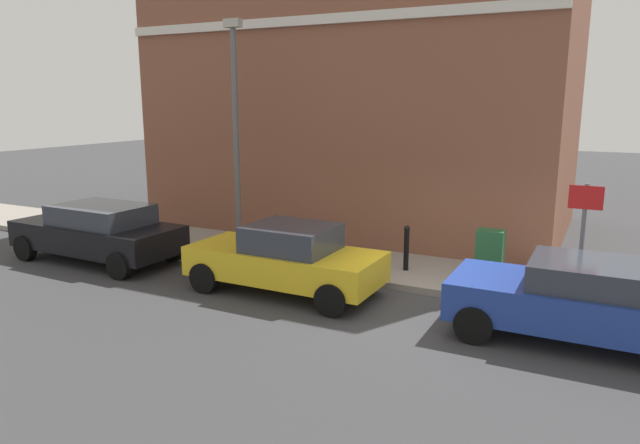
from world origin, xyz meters
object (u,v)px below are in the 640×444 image
at_px(car_yellow, 286,258).
at_px(bollard_near_cabinet, 406,247).
at_px(street_sign, 583,226).
at_px(lamppost, 236,127).
at_px(car_blue, 589,300).
at_px(car_black, 98,231).
at_px(utility_cabinet, 489,259).

height_order(car_yellow, bollard_near_cabinet, car_yellow).
distance_m(street_sign, lamppost, 8.25).
relative_size(car_blue, street_sign, 1.89).
bearing_deg(car_yellow, car_black, 0.78).
height_order(car_blue, car_black, car_black).
height_order(car_yellow, street_sign, street_sign).
bearing_deg(car_black, lamppost, -142.26).
relative_size(car_black, street_sign, 1.94).
distance_m(car_blue, car_black, 11.12).
bearing_deg(car_yellow, bollard_near_cabinet, -129.44).
distance_m(bollard_near_cabinet, lamppost, 5.16).
relative_size(car_blue, car_yellow, 1.06).
bearing_deg(lamppost, car_blue, -103.71).
bearing_deg(street_sign, car_blue, -171.39).
relative_size(utility_cabinet, street_sign, 0.50).
bearing_deg(lamppost, car_black, 126.12).
distance_m(car_blue, car_yellow, 5.73).
bearing_deg(lamppost, street_sign, -93.03).
bearing_deg(street_sign, car_yellow, 106.28).
bearing_deg(utility_cabinet, car_blue, -136.63).
bearing_deg(lamppost, bollard_near_cabinet, -87.63).
xyz_separation_m(car_yellow, car_black, (-0.01, 5.39, 0.03)).
relative_size(car_black, lamppost, 0.78).
distance_m(car_yellow, car_black, 5.39).
distance_m(utility_cabinet, lamppost, 6.85).
distance_m(car_black, utility_cabinet, 9.36).
bearing_deg(utility_cabinet, bollard_near_cabinet, 86.93).
xyz_separation_m(bollard_near_cabinet, lamppost, (-0.18, 4.46, 2.60)).
bearing_deg(utility_cabinet, lamppost, 90.77).
xyz_separation_m(bollard_near_cabinet, street_sign, (-0.61, -3.62, 0.96)).
xyz_separation_m(car_yellow, bollard_near_cabinet, (2.21, -1.87, -0.03)).
height_order(utility_cabinet, street_sign, street_sign).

